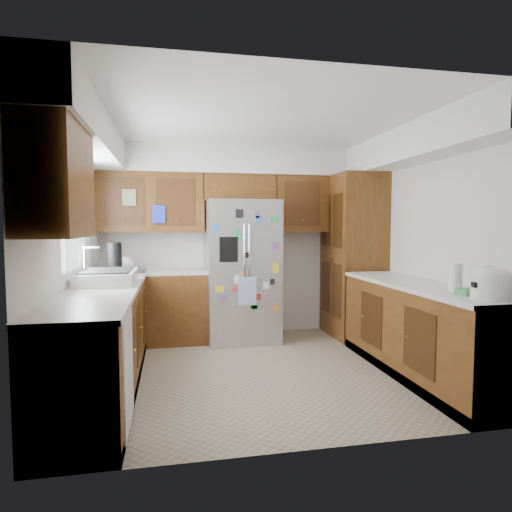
{
  "coord_description": "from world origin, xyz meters",
  "views": [
    {
      "loc": [
        -0.89,
        -4.2,
        1.48
      ],
      "look_at": [
        0.02,
        0.35,
        1.15
      ],
      "focal_mm": 30.0,
      "sensor_mm": 36.0,
      "label": 1
    }
  ],
  "objects_px": {
    "rice_cooker": "(491,282)",
    "fridge": "(242,271)",
    "paper_towel": "(456,277)",
    "pantry": "(353,256)"
  },
  "relations": [
    {
      "from": "pantry",
      "to": "paper_towel",
      "type": "bearing_deg",
      "value": -89.47
    },
    {
      "from": "pantry",
      "to": "paper_towel",
      "type": "height_order",
      "value": "pantry"
    },
    {
      "from": "rice_cooker",
      "to": "fridge",
      "type": "bearing_deg",
      "value": 120.13
    },
    {
      "from": "paper_towel",
      "to": "fridge",
      "type": "bearing_deg",
      "value": 125.3
    },
    {
      "from": "fridge",
      "to": "rice_cooker",
      "type": "bearing_deg",
      "value": -59.87
    },
    {
      "from": "pantry",
      "to": "rice_cooker",
      "type": "xyz_separation_m",
      "value": [
        -0.0,
        -2.53,
        -0.02
      ]
    },
    {
      "from": "paper_towel",
      "to": "pantry",
      "type": "bearing_deg",
      "value": 90.53
    },
    {
      "from": "fridge",
      "to": "paper_towel",
      "type": "distance_m",
      "value": 2.63
    },
    {
      "from": "pantry",
      "to": "paper_towel",
      "type": "xyz_separation_m",
      "value": [
        0.02,
        -2.09,
        -0.04
      ]
    },
    {
      "from": "paper_towel",
      "to": "rice_cooker",
      "type": "bearing_deg",
      "value": -92.61
    }
  ]
}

